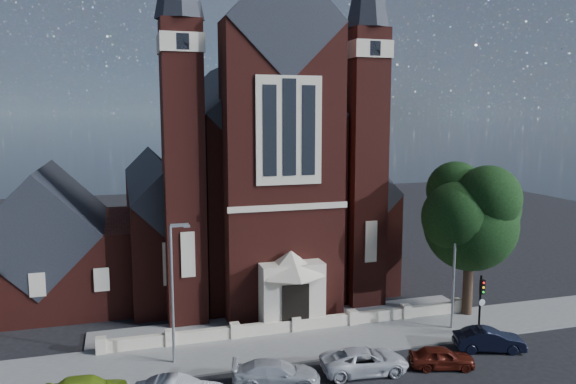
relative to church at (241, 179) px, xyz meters
name	(u,v)px	position (x,y,z in m)	size (l,w,h in m)	color
ground	(263,292)	(0.00, -7.94, -8.19)	(120.00, 120.00, 0.00)	black
pavement_strip	(305,344)	(0.00, -18.44, -8.19)	(60.00, 5.00, 0.12)	slate
forecourt_paving	(287,321)	(0.00, -14.44, -8.19)	(26.00, 3.00, 0.14)	slate
forecourt_wall	(295,332)	(0.00, -16.44, -8.19)	(24.00, 0.40, 0.90)	beige
church	(241,179)	(0.00, 0.00, 0.00)	(20.01, 34.90, 29.20)	#4C1A14
parish_hall	(48,248)	(-16.00, -4.94, -4.17)	(12.00, 12.20, 10.24)	#4C1A14
street_tree	(475,219)	(12.60, -17.23, -1.23)	(6.40, 6.60, 10.70)	black
street_lamp_left	(174,286)	(-7.91, -18.94, -3.59)	(1.16, 0.22, 8.09)	gray
street_lamp_right	(456,261)	(10.09, -18.94, -3.59)	(1.16, 0.22, 8.09)	gray
traffic_signal	(481,298)	(11.00, -20.52, -5.60)	(0.28, 0.42, 4.00)	black
car_silver_b	(276,373)	(-3.14, -23.06, -7.52)	(1.87, 4.60, 1.33)	#AFB2B7
car_white_suv	(365,361)	(1.91, -23.01, -7.51)	(2.23, 4.84, 1.34)	silver
car_dark_red	(441,357)	(6.25, -23.72, -7.57)	(1.45, 3.61, 1.23)	#4D150D
car_navy	(489,340)	(10.25, -22.51, -7.51)	(1.43, 4.10, 1.35)	black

